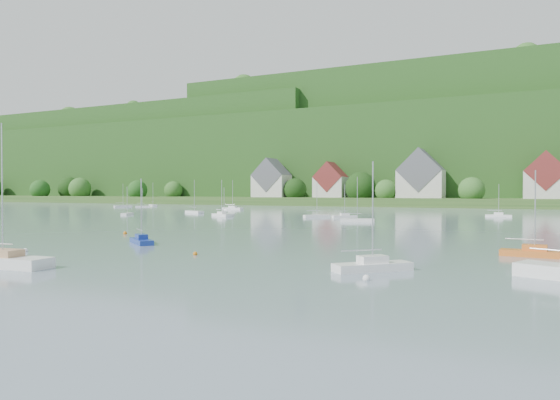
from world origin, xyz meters
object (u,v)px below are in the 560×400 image
object	(u,v)px
near_sailboat_3	(373,265)
near_sailboat_5	(535,252)
near_sailboat_1	(141,240)
near_sailboat_2	(3,260)

from	to	relation	value
near_sailboat_3	near_sailboat_5	bearing A→B (deg)	7.46
near_sailboat_1	near_sailboat_3	xyz separation A→B (m)	(26.61, -7.49, 0.02)
near_sailboat_1	near_sailboat_2	distance (m)	17.27
near_sailboat_1	near_sailboat_2	xyz separation A→B (m)	(1.96, -17.16, 0.11)
near_sailboat_3	near_sailboat_2	bearing A→B (deg)	156.70
near_sailboat_5	near_sailboat_3	bearing A→B (deg)	-122.10
near_sailboat_5	near_sailboat_2	bearing A→B (deg)	-141.08
near_sailboat_1	near_sailboat_3	size ratio (longest dim) A/B	0.90
near_sailboat_2	near_sailboat_5	distance (m)	41.66
near_sailboat_2	near_sailboat_5	bearing A→B (deg)	28.32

